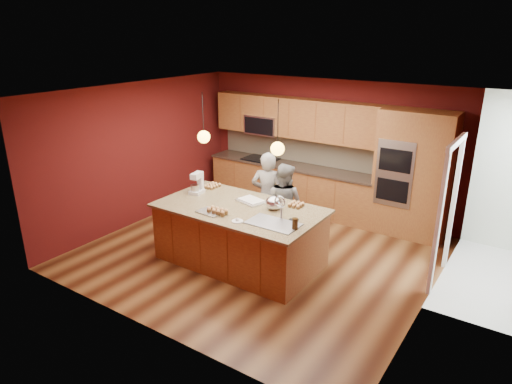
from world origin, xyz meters
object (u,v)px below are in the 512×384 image
Objects in this scene: stand_mixer at (197,184)px; mixing_bowl at (274,203)px; island at (241,234)px; person_right at (283,204)px; person_left at (268,197)px.

mixing_bowl is at bearing -6.51° from stand_mixer.
stand_mixer is at bearing 172.54° from island.
person_right is at bearing 25.37° from stand_mixer.
person_right is 0.88m from mixing_bowl.
person_left is at bearing 96.59° from island.
person_left is at bearing -2.20° from person_right.
mixing_bowl is (0.60, -0.77, 0.26)m from person_left.
island is 1.77× the size of person_right.
mixing_bowl is at bearing 108.48° from person_left.
mixing_bowl is (0.27, -0.77, 0.33)m from person_right.
person_left is (-0.11, 0.99, 0.32)m from island.
person_left is 1.27m from stand_mixer.
person_left reaches higher than island.
person_right is (0.32, 0.00, -0.07)m from person_left.
person_left is 4.49× the size of stand_mixer.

